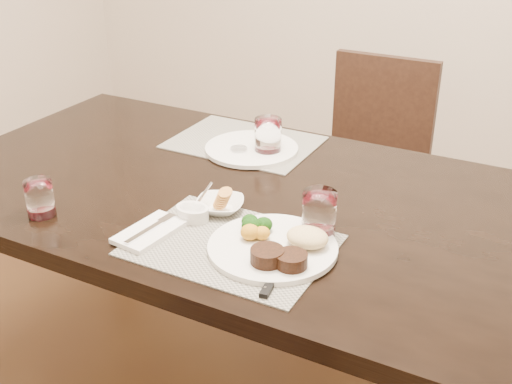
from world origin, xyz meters
The scene contains 14 objects.
dining_table centered at (0.00, 0.00, 0.67)m, with size 2.00×1.00×0.75m.
chair_far centered at (0.00, 0.93, 0.50)m, with size 0.42×0.42×0.90m.
placemat_near centered at (0.04, -0.27, 0.75)m, with size 0.46×0.34×0.00m, color gray.
placemat_far centered at (-0.24, 0.31, 0.75)m, with size 0.46×0.34×0.00m, color gray.
dinner_plate centered at (0.15, -0.25, 0.77)m, with size 0.30×0.30×0.05m.
napkin_fork centered at (-0.16, -0.32, 0.76)m, with size 0.12×0.19×0.02m.
steak_knife centered at (0.20, -0.36, 0.76)m, with size 0.04×0.22×0.01m.
cracker_bowl centered at (-0.07, -0.14, 0.77)m, with size 0.16×0.16×0.05m.
sauce_ramekin centered at (-0.11, -0.21, 0.77)m, with size 0.09×0.13×0.07m.
wine_glass_near centered at (0.21, -0.13, 0.80)m, with size 0.08×0.08×0.11m.
far_plate centered at (-0.19, 0.25, 0.76)m, with size 0.29×0.29×0.01m, color silver.
wine_glass_far centered at (-0.13, 0.26, 0.81)m, with size 0.08×0.08×0.12m.
wine_glass_side centered at (-0.46, -0.37, 0.79)m, with size 0.07×0.07×0.10m.
salt_cellar centered at (-0.21, 0.21, 0.76)m, with size 0.05×0.05×0.02m.
Camera 1 is at (0.71, -1.40, 1.54)m, focal length 45.00 mm.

